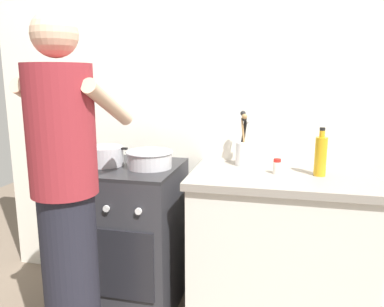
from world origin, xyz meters
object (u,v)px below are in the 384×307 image
(mixing_bowl, at_px, (150,158))
(utensil_crock, at_px, (244,150))
(stove_range, at_px, (130,236))
(spice_bottle, at_px, (277,167))
(person, at_px, (67,201))
(oil_bottle, at_px, (321,155))
(pot, at_px, (105,156))

(mixing_bowl, bearing_deg, utensil_crock, 18.92)
(stove_range, height_order, spice_bottle, spice_bottle)
(stove_range, distance_m, person, 0.70)
(spice_bottle, bearing_deg, oil_bottle, 3.28)
(pot, bearing_deg, stove_range, 4.36)
(pot, xyz_separation_m, mixing_bowl, (0.28, 0.00, -0.00))
(utensil_crock, distance_m, person, 1.06)
(spice_bottle, distance_m, oil_bottle, 0.24)
(person, bearing_deg, pot, 97.23)
(pot, bearing_deg, mixing_bowl, 0.75)
(pot, height_order, mixing_bowl, pot)
(stove_range, bearing_deg, utensil_crock, 14.63)
(utensil_crock, bearing_deg, oil_bottle, -19.76)
(stove_range, xyz_separation_m, pot, (-0.14, -0.01, 0.51))
(stove_range, xyz_separation_m, person, (-0.07, -0.56, 0.41))
(utensil_crock, bearing_deg, person, -135.09)
(pot, distance_m, oil_bottle, 1.24)
(stove_range, bearing_deg, mixing_bowl, -2.87)
(pot, bearing_deg, spice_bottle, 1.27)
(pot, relative_size, spice_bottle, 3.39)
(stove_range, bearing_deg, oil_bottle, 1.28)
(utensil_crock, bearing_deg, spice_bottle, -39.89)
(utensil_crock, relative_size, person, 0.19)
(stove_range, height_order, pot, pot)
(mixing_bowl, distance_m, spice_bottle, 0.73)
(mixing_bowl, relative_size, person, 0.16)
(utensil_crock, height_order, oil_bottle, utensil_crock)
(spice_bottle, xyz_separation_m, oil_bottle, (0.22, 0.01, 0.07))
(mixing_bowl, height_order, spice_bottle, mixing_bowl)
(utensil_crock, height_order, person, person)
(spice_bottle, bearing_deg, utensil_crock, 140.11)
(mixing_bowl, xyz_separation_m, oil_bottle, (0.95, 0.03, 0.06))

